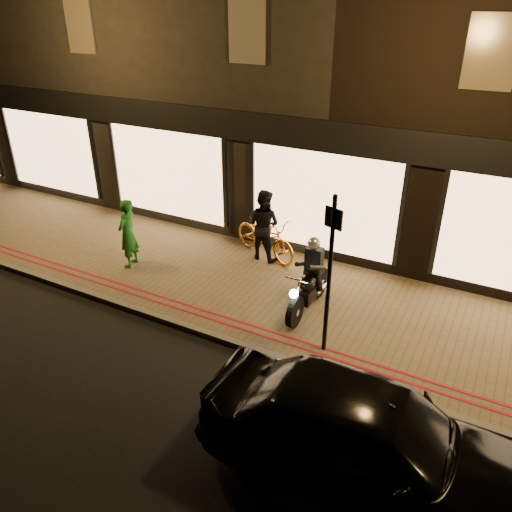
% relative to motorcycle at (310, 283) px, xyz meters
% --- Properties ---
extents(ground, '(90.00, 90.00, 0.00)m').
position_rel_motorcycle_xyz_m(ground, '(-0.66, -1.73, -0.73)').
color(ground, black).
rests_on(ground, ground).
extents(sidewalk, '(50.00, 4.00, 0.12)m').
position_rel_motorcycle_xyz_m(sidewalk, '(-0.66, 0.27, -0.67)').
color(sidewalk, brown).
rests_on(sidewalk, ground).
extents(kerb_stone, '(50.00, 0.14, 0.12)m').
position_rel_motorcycle_xyz_m(kerb_stone, '(-0.66, -1.68, -0.67)').
color(kerb_stone, '#59544C').
rests_on(kerb_stone, ground).
extents(red_kerb_lines, '(50.00, 0.26, 0.01)m').
position_rel_motorcycle_xyz_m(red_kerb_lines, '(-0.66, -1.18, -0.61)').
color(red_kerb_lines, maroon).
rests_on(red_kerb_lines, sidewalk).
extents(building_row, '(48.00, 10.11, 8.50)m').
position_rel_motorcycle_xyz_m(building_row, '(-0.66, 7.26, 3.51)').
color(building_row, black).
rests_on(building_row, ground).
extents(motorcycle, '(0.60, 1.94, 1.59)m').
position_rel_motorcycle_xyz_m(motorcycle, '(0.00, 0.00, 0.00)').
color(motorcycle, black).
rests_on(motorcycle, sidewalk).
extents(sign_post, '(0.34, 0.15, 3.00)m').
position_rel_motorcycle_xyz_m(sign_post, '(0.78, -1.10, 1.06)').
color(sign_post, black).
rests_on(sign_post, sidewalk).
extents(bicycle_gold, '(2.13, 1.37, 1.06)m').
position_rel_motorcycle_xyz_m(bicycle_gold, '(-1.90, 1.71, -0.09)').
color(bicycle_gold, orange).
rests_on(bicycle_gold, sidewalk).
extents(person_green, '(0.52, 0.68, 1.67)m').
position_rel_motorcycle_xyz_m(person_green, '(-4.51, -0.26, 0.22)').
color(person_green, '#1B6822').
rests_on(person_green, sidewalk).
extents(person_dark, '(0.91, 0.74, 1.77)m').
position_rel_motorcycle_xyz_m(person_dark, '(-1.89, 1.60, 0.27)').
color(person_dark, black).
rests_on(person_dark, sidewalk).
extents(parked_car, '(4.57, 1.92, 1.54)m').
position_rel_motorcycle_xyz_m(parked_car, '(2.25, -3.37, 0.04)').
color(parked_car, black).
rests_on(parked_car, ground).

